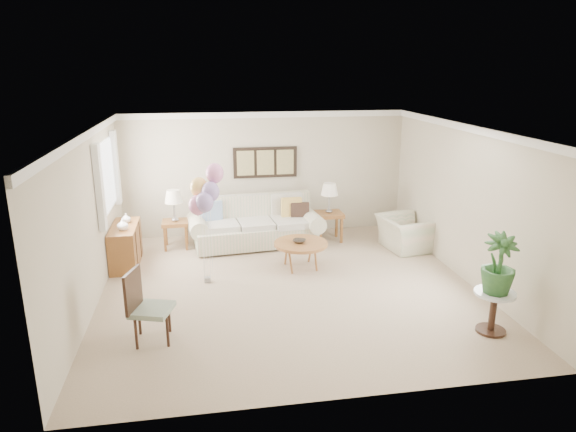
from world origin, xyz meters
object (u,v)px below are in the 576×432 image
object	(u,v)px
armchair	(405,233)
accent_chair	(146,305)
coffee_table	(301,244)
sofa	(255,226)
balloon_cluster	(205,193)

from	to	relation	value
armchair	accent_chair	distance (m)	5.49
coffee_table	accent_chair	size ratio (longest dim) A/B	0.95
sofa	coffee_table	size ratio (longest dim) A/B	2.85
balloon_cluster	accent_chair	bearing A→B (deg)	-114.84
coffee_table	armchair	world-z (taller)	armchair
accent_chair	balloon_cluster	size ratio (longest dim) A/B	0.50
coffee_table	accent_chair	bearing A→B (deg)	-138.79
sofa	coffee_table	distance (m)	1.56
armchair	accent_chair	xyz separation A→B (m)	(-4.70, -2.83, 0.20)
armchair	accent_chair	size ratio (longest dim) A/B	0.99
sofa	accent_chair	bearing A→B (deg)	-116.85
sofa	balloon_cluster	xyz separation A→B (m)	(-0.97, -1.76, 1.17)
coffee_table	sofa	bearing A→B (deg)	115.55
balloon_cluster	armchair	bearing A→B (deg)	14.70
sofa	armchair	bearing A→B (deg)	-14.51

